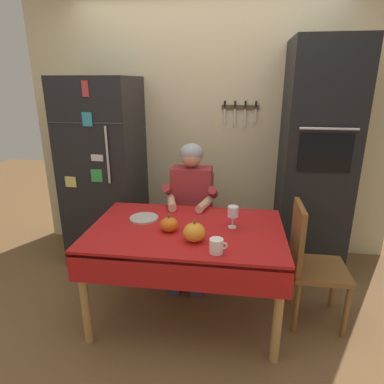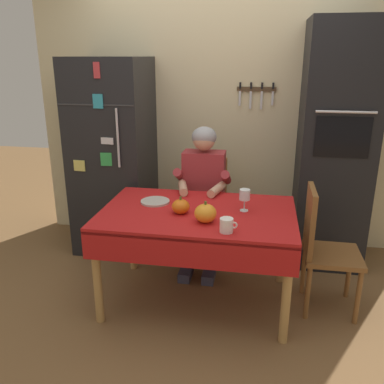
{
  "view_description": "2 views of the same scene",
  "coord_description": "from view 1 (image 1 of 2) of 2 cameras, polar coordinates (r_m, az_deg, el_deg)",
  "views": [
    {
      "loc": [
        0.34,
        -2.08,
        1.75
      ],
      "look_at": [
        0.02,
        0.25,
        0.97
      ],
      "focal_mm": 31.03,
      "sensor_mm": 36.0,
      "label": 1
    },
    {
      "loc": [
        0.44,
        -2.62,
        1.81
      ],
      "look_at": [
        -0.05,
        0.14,
        0.87
      ],
      "focal_mm": 38.16,
      "sensor_mm": 36.0,
      "label": 2
    }
  ],
  "objects": [
    {
      "name": "wine_glass",
      "position": [
        2.4,
        7.04,
        -3.49
      ],
      "size": [
        0.08,
        0.08,
        0.16
      ],
      "color": "white",
      "rests_on": "dining_table"
    },
    {
      "name": "chair_behind_person",
      "position": [
        3.22,
        0.25,
        -4.21
      ],
      "size": [
        0.4,
        0.4,
        0.93
      ],
      "color": "#9E6B33",
      "rests_on": "ground"
    },
    {
      "name": "pumpkin_large",
      "position": [
        2.21,
        0.4,
        -6.94
      ],
      "size": [
        0.15,
        0.15,
        0.15
      ],
      "color": "orange",
      "rests_on": "dining_table"
    },
    {
      "name": "ground_plane",
      "position": [
        2.74,
        -1.23,
        -21.33
      ],
      "size": [
        10.0,
        10.0,
        0.0
      ],
      "primitive_type": "plane",
      "color": "brown",
      "rests_on": "ground"
    },
    {
      "name": "dining_table",
      "position": [
        2.44,
        -1.05,
        -8.22
      ],
      "size": [
        1.4,
        0.9,
        0.74
      ],
      "color": "tan",
      "rests_on": "ground"
    },
    {
      "name": "seated_person",
      "position": [
        2.96,
        -0.23,
        -1.56
      ],
      "size": [
        0.47,
        0.55,
        1.25
      ],
      "color": "#38384C",
      "rests_on": "ground"
    },
    {
      "name": "wall_oven",
      "position": [
        3.23,
        20.4,
        4.76
      ],
      "size": [
        0.6,
        0.64,
        2.1
      ],
      "color": "black",
      "rests_on": "ground"
    },
    {
      "name": "back_wall_assembly",
      "position": [
        3.47,
        3.04,
        10.94
      ],
      "size": [
        3.7,
        0.13,
        2.6
      ],
      "color": "beige",
      "rests_on": "ground"
    },
    {
      "name": "coffee_mug",
      "position": [
        2.08,
        4.24,
        -9.23
      ],
      "size": [
        0.11,
        0.09,
        0.09
      ],
      "color": "white",
      "rests_on": "dining_table"
    },
    {
      "name": "chair_right_side",
      "position": [
        2.63,
        19.5,
        -10.85
      ],
      "size": [
        0.4,
        0.4,
        0.93
      ],
      "color": "brown",
      "rests_on": "ground"
    },
    {
      "name": "refrigerator",
      "position": [
        3.41,
        -14.71,
        3.36
      ],
      "size": [
        0.68,
        0.71,
        1.8
      ],
      "color": "black",
      "rests_on": "ground"
    },
    {
      "name": "pumpkin_medium",
      "position": [
        2.36,
        -3.93,
        -5.58
      ],
      "size": [
        0.13,
        0.13,
        0.12
      ],
      "color": "orange",
      "rests_on": "dining_table"
    },
    {
      "name": "serving_tray",
      "position": [
        2.6,
        -8.24,
        -4.47
      ],
      "size": [
        0.22,
        0.22,
        0.02
      ],
      "primitive_type": "cylinder",
      "color": "#B7B2A8",
      "rests_on": "dining_table"
    }
  ]
}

